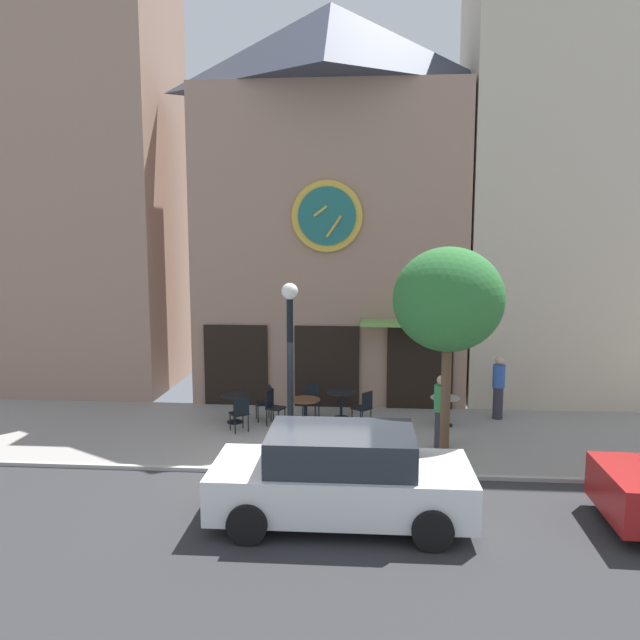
{
  "coord_description": "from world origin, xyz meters",
  "views": [
    {
      "loc": [
        1.14,
        -11.52,
        4.67
      ],
      "look_at": [
        0.05,
        2.54,
        2.8
      ],
      "focal_mm": 33.81,
      "sensor_mm": 36.0,
      "label": 1
    }
  ],
  "objects_px": {
    "cafe_table_near_door": "(305,406)",
    "cafe_chair_near_tree": "(273,405)",
    "cafe_chair_outer": "(267,400)",
    "pedestrian_green": "(441,410)",
    "pedestrian_blue": "(498,387)",
    "cafe_table_near_curb": "(341,399)",
    "parked_car_white": "(341,477)",
    "street_tree": "(448,301)",
    "cafe_chair_facing_street": "(312,398)",
    "cafe_chair_left_end": "(240,411)",
    "cafe_chair_curbside": "(364,406)",
    "cafe_table_rightmost": "(445,405)",
    "street_lamp": "(290,369)",
    "cafe_table_center_left": "(235,403)"
  },
  "relations": [
    {
      "from": "pedestrian_blue",
      "to": "cafe_table_near_curb",
      "type": "bearing_deg",
      "value": -175.96
    },
    {
      "from": "cafe_chair_near_tree",
      "to": "cafe_chair_left_end",
      "type": "relative_size",
      "value": 1.0
    },
    {
      "from": "cafe_table_near_curb",
      "to": "cafe_chair_outer",
      "type": "relative_size",
      "value": 0.84
    },
    {
      "from": "street_tree",
      "to": "street_lamp",
      "type": "bearing_deg",
      "value": 170.59
    },
    {
      "from": "cafe_chair_outer",
      "to": "parked_car_white",
      "type": "distance_m",
      "value": 5.96
    },
    {
      "from": "cafe_chair_curbside",
      "to": "parked_car_white",
      "type": "bearing_deg",
      "value": -93.94
    },
    {
      "from": "cafe_table_near_door",
      "to": "cafe_chair_left_end",
      "type": "bearing_deg",
      "value": -160.44
    },
    {
      "from": "cafe_chair_left_end",
      "to": "pedestrian_blue",
      "type": "distance_m",
      "value": 6.74
    },
    {
      "from": "street_lamp",
      "to": "cafe_chair_outer",
      "type": "relative_size",
      "value": 4.2
    },
    {
      "from": "cafe_chair_outer",
      "to": "cafe_table_rightmost",
      "type": "bearing_deg",
      "value": -1.69
    },
    {
      "from": "street_lamp",
      "to": "cafe_table_center_left",
      "type": "relative_size",
      "value": 5.06
    },
    {
      "from": "parked_car_white",
      "to": "pedestrian_green",
      "type": "bearing_deg",
      "value": 60.85
    },
    {
      "from": "cafe_table_rightmost",
      "to": "street_tree",
      "type": "bearing_deg",
      "value": -97.41
    },
    {
      "from": "cafe_chair_near_tree",
      "to": "cafe_chair_curbside",
      "type": "xyz_separation_m",
      "value": [
        2.31,
        0.07,
        0.0
      ]
    },
    {
      "from": "pedestrian_green",
      "to": "cafe_chair_near_tree",
      "type": "bearing_deg",
      "value": 161.15
    },
    {
      "from": "cafe_chair_curbside",
      "to": "pedestrian_green",
      "type": "height_order",
      "value": "pedestrian_green"
    },
    {
      "from": "street_tree",
      "to": "cafe_table_rightmost",
      "type": "bearing_deg",
      "value": 82.59
    },
    {
      "from": "cafe_table_near_door",
      "to": "cafe_chair_facing_street",
      "type": "relative_size",
      "value": 0.85
    },
    {
      "from": "cafe_table_near_door",
      "to": "cafe_chair_left_end",
      "type": "distance_m",
      "value": 1.64
    },
    {
      "from": "street_tree",
      "to": "cafe_chair_outer",
      "type": "xyz_separation_m",
      "value": [
        -4.21,
        3.02,
        -2.95
      ]
    },
    {
      "from": "cafe_chair_outer",
      "to": "pedestrian_green",
      "type": "relative_size",
      "value": 0.54
    },
    {
      "from": "cafe_chair_outer",
      "to": "cafe_table_near_curb",
      "type": "bearing_deg",
      "value": 8.56
    },
    {
      "from": "pedestrian_green",
      "to": "street_tree",
      "type": "bearing_deg",
      "value": -93.21
    },
    {
      "from": "cafe_table_rightmost",
      "to": "cafe_chair_outer",
      "type": "xyz_separation_m",
      "value": [
        -4.58,
        0.13,
        -0.0
      ]
    },
    {
      "from": "cafe_table_near_door",
      "to": "cafe_chair_near_tree",
      "type": "xyz_separation_m",
      "value": [
        -0.84,
        0.11,
        -0.0
      ]
    },
    {
      "from": "cafe_table_near_door",
      "to": "pedestrian_blue",
      "type": "distance_m",
      "value": 5.12
    },
    {
      "from": "cafe_table_center_left",
      "to": "cafe_table_near_door",
      "type": "xyz_separation_m",
      "value": [
        1.85,
        -0.22,
        0.0
      ]
    },
    {
      "from": "street_tree",
      "to": "cafe_table_center_left",
      "type": "relative_size",
      "value": 6.1
    },
    {
      "from": "cafe_table_near_door",
      "to": "cafe_chair_left_end",
      "type": "height_order",
      "value": "cafe_chair_left_end"
    },
    {
      "from": "cafe_chair_curbside",
      "to": "street_lamp",
      "type": "bearing_deg",
      "value": -126.69
    },
    {
      "from": "cafe_table_rightmost",
      "to": "parked_car_white",
      "type": "xyz_separation_m",
      "value": [
        -2.4,
        -5.41,
        0.23
      ]
    },
    {
      "from": "pedestrian_blue",
      "to": "parked_car_white",
      "type": "height_order",
      "value": "pedestrian_blue"
    },
    {
      "from": "cafe_table_near_door",
      "to": "parked_car_white",
      "type": "relative_size",
      "value": 0.18
    },
    {
      "from": "cafe_table_near_curb",
      "to": "parked_car_white",
      "type": "xyz_separation_m",
      "value": [
        0.25,
        -5.83,
        0.24
      ]
    },
    {
      "from": "cafe_chair_left_end",
      "to": "cafe_table_near_curb",
      "type": "bearing_deg",
      "value": 29.26
    },
    {
      "from": "cafe_table_near_curb",
      "to": "pedestrian_green",
      "type": "bearing_deg",
      "value": -41.66
    },
    {
      "from": "street_lamp",
      "to": "cafe_chair_outer",
      "type": "xyz_separation_m",
      "value": [
        -0.95,
        2.48,
        -1.39
      ]
    },
    {
      "from": "street_tree",
      "to": "cafe_chair_facing_street",
      "type": "relative_size",
      "value": 5.06
    },
    {
      "from": "cafe_chair_near_tree",
      "to": "cafe_chair_curbside",
      "type": "height_order",
      "value": "same"
    },
    {
      "from": "cafe_table_center_left",
      "to": "parked_car_white",
      "type": "xyz_separation_m",
      "value": [
        2.97,
        -5.25,
        0.23
      ]
    },
    {
      "from": "cafe_table_near_door",
      "to": "cafe_chair_left_end",
      "type": "relative_size",
      "value": 0.85
    },
    {
      "from": "cafe_table_near_curb",
      "to": "cafe_chair_near_tree",
      "type": "relative_size",
      "value": 0.84
    },
    {
      "from": "street_lamp",
      "to": "cafe_table_rightmost",
      "type": "height_order",
      "value": "street_lamp"
    },
    {
      "from": "cafe_chair_facing_street",
      "to": "cafe_chair_curbside",
      "type": "xyz_separation_m",
      "value": [
        1.39,
        -0.66,
        0.0
      ]
    },
    {
      "from": "cafe_table_near_door",
      "to": "parked_car_white",
      "type": "distance_m",
      "value": 5.16
    },
    {
      "from": "cafe_table_center_left",
      "to": "pedestrian_blue",
      "type": "xyz_separation_m",
      "value": [
        6.84,
        0.88,
        0.33
      ]
    },
    {
      "from": "cafe_table_near_curb",
      "to": "cafe_chair_facing_street",
      "type": "height_order",
      "value": "cafe_chair_facing_street"
    },
    {
      "from": "cafe_table_center_left",
      "to": "pedestrian_green",
      "type": "distance_m",
      "value": 5.29
    },
    {
      "from": "cafe_table_near_curb",
      "to": "cafe_table_rightmost",
      "type": "distance_m",
      "value": 2.68
    },
    {
      "from": "cafe_table_near_curb",
      "to": "pedestrian_green",
      "type": "relative_size",
      "value": 0.45
    }
  ]
}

